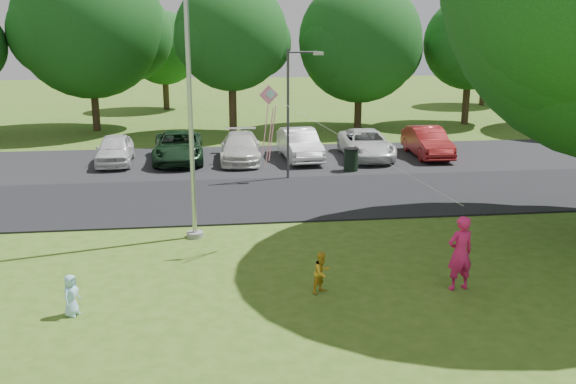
{
  "coord_description": "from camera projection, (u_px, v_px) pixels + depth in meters",
  "views": [
    {
      "loc": [
        -2.98,
        -13.74,
        6.44
      ],
      "look_at": [
        -0.77,
        4.0,
        1.6
      ],
      "focal_mm": 40.0,
      "sensor_mm": 36.0,
      "label": 1
    }
  ],
  "objects": [
    {
      "name": "parked_cars",
      "position": [
        273.0,
        146.0,
        29.88
      ],
      "size": [
        16.23,
        5.12,
        1.42
      ],
      "color": "silver",
      "rests_on": "ground"
    },
    {
      "name": "ground",
      "position": [
        341.0,
        300.0,
        15.2
      ],
      "size": [
        120.0,
        120.0,
        0.0
      ],
      "primitive_type": "plane",
      "color": "#3B5F19",
      "rests_on": "ground"
    },
    {
      "name": "child_yellow",
      "position": [
        322.0,
        272.0,
        15.47
      ],
      "size": [
        0.64,
        0.62,
        1.04
      ],
      "primitive_type": "imported",
      "rotation": [
        0.0,
        0.0,
        0.64
      ],
      "color": "gold",
      "rests_on": "ground"
    },
    {
      "name": "parking_strip",
      "position": [
        274.0,
        160.0,
        30.04
      ],
      "size": [
        42.0,
        7.0,
        0.06
      ],
      "primitive_type": "cube",
      "color": "black",
      "rests_on": "ground"
    },
    {
      "name": "horizon_trees",
      "position": [
        303.0,
        49.0,
        47.02
      ],
      "size": [
        77.46,
        7.2,
        7.02
      ],
      "color": "#332316",
      "rests_on": "ground"
    },
    {
      "name": "child_blue",
      "position": [
        71.0,
        295.0,
        14.28
      ],
      "size": [
        0.47,
        0.56,
        0.96
      ],
      "primitive_type": "imported",
      "rotation": [
        0.0,
        0.0,
        1.15
      ],
      "color": "#A2D9F8",
      "rests_on": "ground"
    },
    {
      "name": "tree_row",
      "position": [
        285.0,
        32.0,
        37.11
      ],
      "size": [
        64.35,
        11.94,
        10.88
      ],
      "color": "#332316",
      "rests_on": "ground"
    },
    {
      "name": "flagpole",
      "position": [
        190.0,
        100.0,
        18.49
      ],
      "size": [
        0.5,
        0.5,
        10.0
      ],
      "color": "#B7BABF",
      "rests_on": "ground"
    },
    {
      "name": "kite",
      "position": [
        274.0,
        113.0,
        17.62
      ],
      "size": [
        4.58,
        3.83,
        2.56
      ],
      "rotation": [
        0.0,
        0.0,
        0.13
      ],
      "color": "pink",
      "rests_on": "ground"
    },
    {
      "name": "street_lamp",
      "position": [
        293.0,
        102.0,
        25.86
      ],
      "size": [
        1.49,
        0.25,
        5.3
      ],
      "rotation": [
        0.0,
        0.0,
        0.07
      ],
      "color": "#3F3F44",
      "rests_on": "ground"
    },
    {
      "name": "woman",
      "position": [
        460.0,
        253.0,
        15.56
      ],
      "size": [
        0.76,
        0.58,
        1.88
      ],
      "primitive_type": "imported",
      "rotation": [
        0.0,
        0.0,
        3.34
      ],
      "color": "#DB1D64",
      "rests_on": "ground"
    },
    {
      "name": "trash_can",
      "position": [
        351.0,
        160.0,
        27.75
      ],
      "size": [
        0.66,
        0.66,
        1.05
      ],
      "rotation": [
        0.0,
        0.0,
        0.1
      ],
      "color": "black",
      "rests_on": "ground"
    },
    {
      "name": "park_road",
      "position": [
        292.0,
        197.0,
        23.82
      ],
      "size": [
        60.0,
        6.0,
        0.06
      ],
      "primitive_type": "cube",
      "color": "black",
      "rests_on": "ground"
    }
  ]
}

